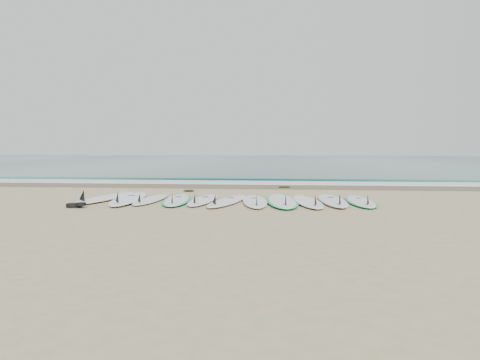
# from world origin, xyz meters

# --- Properties ---
(ground) EXTENTS (120.00, 120.00, 0.00)m
(ground) POSITION_xyz_m (0.00, 0.00, 0.00)
(ground) COLOR tan
(ocean) EXTENTS (120.00, 55.00, 0.03)m
(ocean) POSITION_xyz_m (0.00, 32.50, 0.01)
(ocean) COLOR #245C5A
(ocean) RESTS_ON ground
(wet_sand_band) EXTENTS (120.00, 1.80, 0.01)m
(wet_sand_band) POSITION_xyz_m (0.00, 4.10, 0.01)
(wet_sand_band) COLOR brown
(wet_sand_band) RESTS_ON ground
(foam_band) EXTENTS (120.00, 1.40, 0.04)m
(foam_band) POSITION_xyz_m (0.00, 5.50, 0.02)
(foam_band) COLOR silver
(foam_band) RESTS_ON ground
(wave_crest) EXTENTS (120.00, 1.00, 0.10)m
(wave_crest) POSITION_xyz_m (0.00, 7.00, 0.05)
(wave_crest) COLOR #245C5A
(wave_crest) RESTS_ON ground
(surfboard_0) EXTENTS (0.86, 2.82, 0.35)m
(surfboard_0) POSITION_xyz_m (-2.94, 0.05, 0.06)
(surfboard_0) COLOR white
(surfboard_0) RESTS_ON ground
(surfboard_1) EXTENTS (0.95, 2.95, 0.37)m
(surfboard_1) POSITION_xyz_m (-2.31, -0.12, 0.06)
(surfboard_1) COLOR white
(surfboard_1) RESTS_ON ground
(surfboard_2) EXTENTS (0.48, 2.30, 0.29)m
(surfboard_2) POSITION_xyz_m (-1.79, -0.09, 0.05)
(surfboard_2) COLOR white
(surfboard_2) RESTS_ON ground
(surfboard_3) EXTENTS (0.93, 2.56, 0.32)m
(surfboard_3) POSITION_xyz_m (-1.17, -0.10, 0.05)
(surfboard_3) COLOR white
(surfboard_3) RESTS_ON ground
(surfboard_4) EXTENTS (0.55, 2.46, 0.31)m
(surfboard_4) POSITION_xyz_m (-0.58, -0.07, 0.05)
(surfboard_4) COLOR white
(surfboard_4) RESTS_ON ground
(surfboard_5) EXTENTS (0.90, 2.57, 0.32)m
(surfboard_5) POSITION_xyz_m (-0.01, -0.25, 0.06)
(surfboard_5) COLOR white
(surfboard_5) RESTS_ON ground
(surfboard_6) EXTENTS (0.82, 2.57, 0.32)m
(surfboard_6) POSITION_xyz_m (0.62, -0.24, 0.06)
(surfboard_6) COLOR white
(surfboard_6) RESTS_ON ground
(surfboard_7) EXTENTS (0.96, 2.91, 0.36)m
(surfboard_7) POSITION_xyz_m (1.20, -0.08, 0.05)
(surfboard_7) COLOR white
(surfboard_7) RESTS_ON ground
(surfboard_8) EXTENTS (0.87, 2.59, 0.33)m
(surfboard_8) POSITION_xyz_m (1.77, -0.19, 0.06)
(surfboard_8) COLOR white
(surfboard_8) RESTS_ON ground
(surfboard_9) EXTENTS (0.71, 2.68, 0.34)m
(surfboard_9) POSITION_xyz_m (2.33, 0.05, 0.06)
(surfboard_9) COLOR white
(surfboard_9) RESTS_ON ground
(surfboard_10) EXTENTS (0.64, 2.47, 0.31)m
(surfboard_10) POSITION_xyz_m (2.94, 0.08, 0.05)
(surfboard_10) COLOR white
(surfboard_10) RESTS_ON ground
(seaweed_near) EXTENTS (0.31, 0.24, 0.06)m
(seaweed_near) POSITION_xyz_m (-1.42, 2.29, 0.03)
(seaweed_near) COLOR black
(seaweed_near) RESTS_ON ground
(seaweed_far) EXTENTS (0.35, 0.27, 0.07)m
(seaweed_far) POSITION_xyz_m (1.21, 3.69, 0.03)
(seaweed_far) COLOR black
(seaweed_far) RESTS_ON ground
(leash_coil) EXTENTS (0.46, 0.36, 0.11)m
(leash_coil) POSITION_xyz_m (-3.00, -1.31, 0.05)
(leash_coil) COLOR black
(leash_coil) RESTS_ON ground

